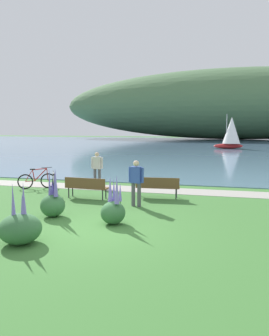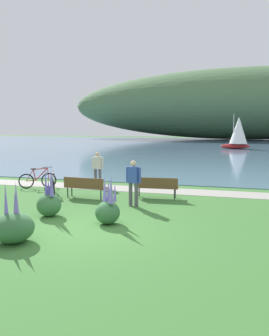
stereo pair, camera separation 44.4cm
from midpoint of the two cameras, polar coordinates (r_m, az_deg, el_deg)
name	(u,v)px [view 2 (the right image)]	position (r m, az deg, el deg)	size (l,w,h in m)	color
ground_plane	(87,229)	(9.98, -6.76, -10.14)	(200.00, 200.00, 0.00)	#3D7533
bay_water	(208,145)	(56.98, 12.49, 3.80)	(180.00, 80.00, 0.04)	#5B7F9E
distant_hillside	(244,104)	(86.72, 18.14, 10.24)	(86.81, 28.00, 16.95)	#4C7047
shoreline_path	(143,190)	(15.91, 2.31, -3.66)	(60.00, 1.50, 0.01)	#A39E93
park_bench_near_camera	(156,186)	(13.95, 4.60, -3.01)	(1.83, 0.62, 0.88)	brown
park_bench_further_along	(85,186)	(14.01, -7.49, -3.01)	(1.83, 0.59, 0.88)	brown
bicycle_leaning_near_bench	(38,180)	(16.84, -15.32, -1.96)	(1.54, 0.98, 1.01)	black
bicycle_beside_path	(54,186)	(15.00, -12.70, -2.95)	(0.96, 1.55, 1.01)	black
person_at_shoreline	(98,167)	(16.74, -5.51, 0.21)	(0.61, 0.22, 1.71)	#4C4C51
person_on_the_grass	(133,180)	(12.41, 0.84, -2.09)	(0.60, 0.29, 1.71)	#4C4C51
echium_bush_closest_to_camera	(49,202)	(11.43, -13.15, -5.69)	(0.80, 0.80, 1.63)	#386B3D
echium_bush_beside_closest	(108,210)	(10.28, -3.30, -7.11)	(0.75, 0.75, 1.54)	#386B3D
echium_bush_mid_cluster	(13,227)	(9.12, -18.54, -9.44)	(1.07, 1.07, 1.56)	#386B3D
sailboat_mid_bay	(238,132)	(47.76, 17.37, 5.76)	(4.14, 2.87, 4.69)	#B22323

